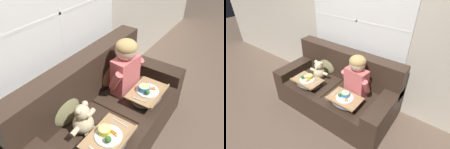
{
  "view_description": "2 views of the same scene",
  "coord_description": "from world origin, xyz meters",
  "views": [
    {
      "loc": [
        -1.31,
        -0.92,
        2.02
      ],
      "look_at": [
        0.13,
        0.06,
        0.78
      ],
      "focal_mm": 35.0,
      "sensor_mm": 36.0,
      "label": 1
    },
    {
      "loc": [
        1.34,
        -1.7,
        2.1
      ],
      "look_at": [
        0.04,
        0.03,
        0.66
      ],
      "focal_mm": 28.0,
      "sensor_mm": 36.0,
      "label": 2
    }
  ],
  "objects": [
    {
      "name": "ground_plane",
      "position": [
        0.0,
        0.0,
        0.0
      ],
      "size": [
        14.0,
        14.0,
        0.0
      ],
      "primitive_type": "plane",
      "color": "brown"
    },
    {
      "name": "wall_back_with_window",
      "position": [
        0.0,
        0.59,
        1.3
      ],
      "size": [
        8.0,
        0.08,
        2.6
      ],
      "color": "beige",
      "rests_on": "ground_plane"
    },
    {
      "name": "couch",
      "position": [
        0.0,
        0.07,
        0.33
      ],
      "size": [
        1.85,
        0.9,
        0.93
      ],
      "color": "#38281E",
      "rests_on": "ground_plane"
    },
    {
      "name": "throw_pillow_behind_child",
      "position": [
        0.35,
        0.26,
        0.62
      ],
      "size": [
        0.38,
        0.18,
        0.39
      ],
      "color": "#B2754C",
      "rests_on": "couch"
    },
    {
      "name": "throw_pillow_behind_teddy",
      "position": [
        -0.35,
        0.26,
        0.62
      ],
      "size": [
        0.37,
        0.18,
        0.38
      ],
      "color": "#898456",
      "rests_on": "couch"
    },
    {
      "name": "child_figure",
      "position": [
        0.35,
        0.04,
        0.79
      ],
      "size": [
        0.46,
        0.24,
        0.63
      ],
      "color": "#DB6666",
      "rests_on": "couch"
    },
    {
      "name": "teddy_bear",
      "position": [
        -0.35,
        0.04,
        0.57
      ],
      "size": [
        0.35,
        0.24,
        0.32
      ],
      "color": "beige",
      "rests_on": "couch"
    },
    {
      "name": "lap_tray_child",
      "position": [
        0.35,
        -0.23,
        0.51
      ],
      "size": [
        0.44,
        0.31,
        0.18
      ],
      "color": "slate",
      "rests_on": "child_figure"
    },
    {
      "name": "lap_tray_teddy",
      "position": [
        -0.35,
        -0.23,
        0.5
      ],
      "size": [
        0.45,
        0.3,
        0.19
      ],
      "color": "slate",
      "rests_on": "teddy_bear"
    }
  ]
}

